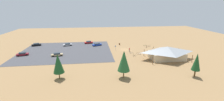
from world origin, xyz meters
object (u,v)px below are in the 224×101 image
at_px(pine_midwest, 197,62).
at_px(bicycle_green_lone_east, 145,46).
at_px(car_blue_second_row, 97,44).
at_px(car_black_mid_lot, 36,45).
at_px(car_red_aisle_side, 89,42).
at_px(car_maroon_end_stall, 22,54).
at_px(pine_mideast, 124,61).
at_px(bicycle_yellow_yard_front, 124,54).
at_px(lot_sign, 115,47).
at_px(bicycle_orange_near_sign, 153,48).
at_px(bicycle_white_lone_west, 149,46).
at_px(trash_bin, 119,44).
at_px(bike_pavilion, 167,52).
at_px(bicycle_blue_trailside, 131,53).
at_px(car_tan_front_row, 57,54).
at_px(bicycle_red_near_porch, 147,47).
at_px(car_silver_inner_stall, 68,44).
at_px(visitor_by_pavilion, 129,49).
at_px(bicycle_black_yard_right, 134,56).
at_px(bicycle_silver_back_row, 139,54).

relative_size(pine_midwest, bicycle_green_lone_east, 4.06).
distance_m(car_blue_second_row, car_black_mid_lot, 31.22).
distance_m(car_red_aisle_side, car_maroon_end_stall, 32.44).
relative_size(pine_mideast, bicycle_yellow_yard_front, 6.56).
xyz_separation_m(lot_sign, bicycle_orange_near_sign, (-18.73, -0.90, -1.04)).
distance_m(bicycle_green_lone_east, bicycle_white_lone_west, 2.00).
bearing_deg(bicycle_green_lone_east, trash_bin, -20.19).
bearing_deg(bicycle_yellow_yard_front, bike_pavilion, 153.83).
xyz_separation_m(bicycle_blue_trailside, bicycle_yellow_yard_front, (3.44, 1.00, 0.04)).
relative_size(bicycle_orange_near_sign, bicycle_white_lone_west, 0.80).
bearing_deg(car_tan_front_row, car_black_mid_lot, -52.74).
xyz_separation_m(pine_midwest, bicycle_yellow_yard_front, (16.25, -23.48, -4.19)).
bearing_deg(bicycle_red_near_porch, car_silver_inner_stall, -11.97).
bearing_deg(bike_pavilion, car_silver_inner_stall, -32.08).
distance_m(pine_mideast, bicycle_yellow_yard_front, 22.60).
xyz_separation_m(bicycle_blue_trailside, visitor_by_pavilion, (0.10, -3.39, 0.62)).
distance_m(bicycle_blue_trailside, bicycle_red_near_porch, 13.43).
height_order(bicycle_orange_near_sign, car_maroon_end_stall, car_maroon_end_stall).
bearing_deg(visitor_by_pavilion, car_red_aisle_side, -43.47).
relative_size(bicycle_blue_trailside, car_blue_second_row, 0.34).
bearing_deg(car_maroon_end_stall, car_blue_second_row, -157.69).
distance_m(bicycle_red_near_porch, car_black_mid_lot, 56.24).
distance_m(bicycle_black_yard_right, car_tan_front_row, 31.86).
bearing_deg(bicycle_white_lone_west, bike_pavilion, 90.04).
bearing_deg(lot_sign, bicycle_yellow_yard_front, 109.59).
xyz_separation_m(lot_sign, car_red_aisle_side, (12.75, -14.75, -0.69)).
xyz_separation_m(bicycle_red_near_porch, bicycle_black_yard_right, (9.60, 12.83, -0.00)).
bearing_deg(pine_mideast, pine_midwest, 174.90).
bearing_deg(bicycle_green_lone_east, bicycle_black_yard_right, 57.96).
relative_size(trash_bin, visitor_by_pavilion, 0.49).
xyz_separation_m(lot_sign, bicycle_silver_back_row, (-8.92, 7.93, -1.03)).
bearing_deg(car_blue_second_row, bicycle_green_lone_east, 170.74).
relative_size(bicycle_black_yard_right, car_tan_front_row, 0.32).
relative_size(pine_mideast, car_black_mid_lot, 1.66).
xyz_separation_m(bicycle_blue_trailside, bicycle_red_near_porch, (-9.93, -9.04, 0.01)).
bearing_deg(car_silver_inner_stall, bicycle_silver_back_row, 149.63).
distance_m(bicycle_green_lone_east, car_black_mid_lot, 55.87).
bearing_deg(car_black_mid_lot, bicycle_yellow_yard_front, 154.44).
bearing_deg(bicycle_silver_back_row, bicycle_black_yard_right, 41.62).
bearing_deg(car_silver_inner_stall, pine_mideast, 118.32).
height_order(car_red_aisle_side, car_blue_second_row, car_red_aisle_side).
xyz_separation_m(bicycle_yellow_yard_front, car_black_mid_lot, (41.96, -20.07, 0.37)).
bearing_deg(bicycle_white_lone_west, pine_mideast, 59.50).
height_order(lot_sign, bicycle_orange_near_sign, lot_sign).
bearing_deg(pine_midwest, pine_mideast, -5.10).
xyz_separation_m(lot_sign, bicycle_black_yard_right, (-6.40, 10.17, -1.06)).
distance_m(lot_sign, pine_mideast, 29.31).
distance_m(pine_mideast, car_tan_front_row, 33.12).
bearing_deg(bicycle_blue_trailside, visitor_by_pavilion, -88.29).
bearing_deg(car_red_aisle_side, car_blue_second_row, 128.63).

